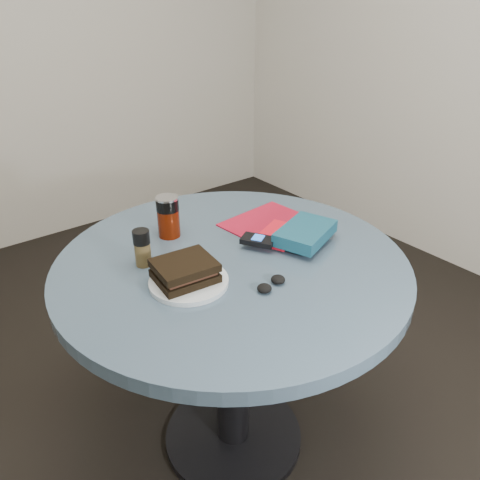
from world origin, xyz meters
TOP-DOWN VIEW (x-y plane):
  - ground at (0.00, 0.00)m, footprint 4.00×4.00m
  - table at (0.00, 0.00)m, footprint 1.00×1.00m
  - plate at (-0.17, -0.03)m, footprint 0.22×0.22m
  - sandwich at (-0.17, -0.03)m, footprint 0.16×0.14m
  - soda_can at (-0.07, 0.23)m, footprint 0.08×0.08m
  - pepper_grinder at (-0.21, 0.12)m, footprint 0.05×0.05m
  - magazine at (0.23, 0.11)m, footprint 0.28×0.22m
  - red_book at (0.19, 0.01)m, footprint 0.19×0.16m
  - novel at (0.23, -0.07)m, footprint 0.22×0.18m
  - mp3_player at (0.10, 0.00)m, footprint 0.10×0.11m
  - headphones at (-0.01, -0.18)m, footprint 0.10×0.05m

SIDE VIEW (x-z plane):
  - ground at x=0.00m, z-range 0.00..0.00m
  - table at x=0.00m, z-range 0.21..0.96m
  - magazine at x=0.23m, z-range 0.75..0.75m
  - plate at x=-0.17m, z-range 0.75..0.76m
  - headphones at x=-0.01m, z-range 0.75..0.77m
  - red_book at x=0.19m, z-range 0.75..0.77m
  - mp3_player at x=0.10m, z-range 0.77..0.78m
  - novel at x=0.23m, z-range 0.77..0.81m
  - sandwich at x=-0.17m, z-range 0.76..0.82m
  - pepper_grinder at x=-0.21m, z-range 0.75..0.86m
  - soda_can at x=-0.07m, z-range 0.75..0.88m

